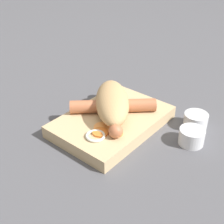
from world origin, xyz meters
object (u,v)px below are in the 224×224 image
Objects in this scene: food_tray at (112,121)px; condiment_cup_far at (195,121)px; condiment_cup_near at (191,137)px; bread_roll at (112,102)px; sausage at (113,106)px.

condiment_cup_far reaches higher than food_tray.
condiment_cup_far is (0.11, -0.13, 0.00)m from food_tray.
condiment_cup_near reaches higher than food_tray.
food_tray is 4.78× the size of condiment_cup_far.
bread_roll reaches higher than condiment_cup_near.
condiment_cup_far is (0.05, 0.02, 0.00)m from condiment_cup_near.
bread_roll is at bearing 124.37° from condiment_cup_far.
sausage reaches higher than condiment_cup_far.
food_tray is 0.04m from bread_roll.
food_tray is at bearing 129.51° from condiment_cup_far.
sausage is 3.21× the size of condiment_cup_far.
food_tray is 1.39× the size of bread_roll.
sausage is at bearing 33.02° from food_tray.
bread_roll is at bearing 104.75° from condiment_cup_near.
bread_roll is 0.17m from condiment_cup_near.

